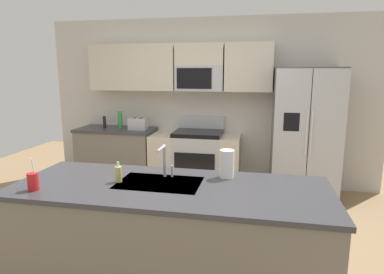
{
  "coord_description": "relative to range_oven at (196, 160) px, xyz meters",
  "views": [
    {
      "loc": [
        0.79,
        -3.1,
        1.8
      ],
      "look_at": [
        0.03,
        0.6,
        1.05
      ],
      "focal_mm": 31.24,
      "sensor_mm": 36.0,
      "label": 1
    }
  ],
  "objects": [
    {
      "name": "island_counter",
      "position": [
        0.26,
        -2.45,
        0.01
      ],
      "size": [
        2.53,
        0.97,
        0.9
      ],
      "color": "slate",
      "rests_on": "ground"
    },
    {
      "name": "sink_faucet",
      "position": [
        0.17,
        -2.26,
        0.62
      ],
      "size": [
        0.08,
        0.21,
        0.28
      ],
      "color": "#B7BABF",
      "rests_on": "island_counter"
    },
    {
      "name": "drink_cup_red",
      "position": [
        -0.74,
        -2.76,
        0.53
      ],
      "size": [
        0.08,
        0.08,
        0.26
      ],
      "color": "red",
      "rests_on": "island_counter"
    },
    {
      "name": "bottle_green",
      "position": [
        -1.22,
        0.0,
        0.59
      ],
      "size": [
        0.07,
        0.07,
        0.27
      ],
      "primitive_type": "cylinder",
      "color": "green",
      "rests_on": "back_counter"
    },
    {
      "name": "pepper_mill",
      "position": [
        -1.49,
        -0.0,
        0.55
      ],
      "size": [
        0.05,
        0.05,
        0.19
      ],
      "primitive_type": "cylinder",
      "color": "black",
      "rests_on": "back_counter"
    },
    {
      "name": "paper_towel_roll",
      "position": [
        0.69,
        -2.14,
        0.58
      ],
      "size": [
        0.12,
        0.12,
        0.24
      ],
      "primitive_type": "cylinder",
      "color": "white",
      "rests_on": "island_counter"
    },
    {
      "name": "ground_plane",
      "position": [
        0.16,
        -1.8,
        -0.44
      ],
      "size": [
        9.0,
        9.0,
        0.0
      ],
      "primitive_type": "plane",
      "color": "#997A56",
      "rests_on": "ground"
    },
    {
      "name": "refrigerator",
      "position": [
        1.58,
        -0.07,
        0.48
      ],
      "size": [
        0.9,
        0.76,
        1.85
      ],
      "color": "#4C4F54",
      "rests_on": "ground"
    },
    {
      "name": "back_counter",
      "position": [
        -1.3,
        -0.0,
        0.01
      ],
      "size": [
        1.22,
        0.63,
        0.9
      ],
      "color": "slate",
      "rests_on": "ground"
    },
    {
      "name": "range_oven",
      "position": [
        0.0,
        0.0,
        0.0
      ],
      "size": [
        1.36,
        0.61,
        1.1
      ],
      "color": "#B7BABF",
      "rests_on": "ground"
    },
    {
      "name": "soap_dispenser",
      "position": [
        -0.18,
        -2.44,
        0.53
      ],
      "size": [
        0.06,
        0.06,
        0.17
      ],
      "color": "#D8CC66",
      "rests_on": "island_counter"
    },
    {
      "name": "toaster",
      "position": [
        -0.9,
        -0.05,
        0.55
      ],
      "size": [
        0.28,
        0.16,
        0.18
      ],
      "color": "#B7BABF",
      "rests_on": "back_counter"
    },
    {
      "name": "kitchen_wall_unit",
      "position": [
        0.01,
        0.28,
        1.03
      ],
      "size": [
        5.2,
        0.43,
        2.6
      ],
      "color": "beige",
      "rests_on": "ground"
    }
  ]
}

